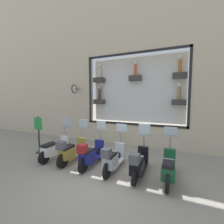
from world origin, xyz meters
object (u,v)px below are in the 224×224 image
Objects in this scene: scooter_black_1 at (139,163)px; scooter_navy_3 at (91,154)px; scooter_white_5 at (54,149)px; shop_sign_post at (39,133)px; scooter_olive_4 at (71,151)px; scooter_silver_2 at (113,158)px; scooter_green_0 at (169,168)px.

scooter_navy_3 is (0.02, 1.81, 0.03)m from scooter_black_1.
scooter_black_1 is 3.61m from scooter_white_5.
scooter_black_1 is at bearing -94.09° from shop_sign_post.
shop_sign_post is at bearing 81.12° from scooter_olive_4.
scooter_black_1 is 0.99× the size of scooter_navy_3.
scooter_silver_2 is 3.96m from shop_sign_post.
scooter_white_5 is (0.06, 2.71, -0.04)m from scooter_silver_2.
scooter_black_1 is at bearing -90.32° from scooter_olive_4.
scooter_black_1 reaches higher than scooter_silver_2.
scooter_black_1 is at bearing -90.48° from scooter_navy_3.
shop_sign_post reaches higher than scooter_navy_3.
scooter_navy_3 is 1.00× the size of scooter_white_5.
scooter_green_0 is at bearing -88.87° from scooter_navy_3.
scooter_black_1 is 2.71m from scooter_olive_4.
scooter_white_5 is at bearing 88.24° from scooter_navy_3.
scooter_navy_3 reaches higher than scooter_silver_2.
scooter_silver_2 is 1.00× the size of scooter_white_5.
scooter_white_5 is 1.33m from shop_sign_post.
scooter_white_5 is (0.06, 1.81, -0.05)m from scooter_navy_3.
shop_sign_post is (0.33, 3.01, 0.44)m from scooter_navy_3.
scooter_navy_3 is 3.06m from shop_sign_post.
shop_sign_post reaches higher than scooter_white_5.
scooter_silver_2 is at bearing -94.91° from shop_sign_post.
scooter_black_1 is 0.99× the size of scooter_olive_4.
scooter_olive_4 is at bearing -93.52° from scooter_white_5.
scooter_silver_2 is 1.00× the size of scooter_navy_3.
shop_sign_post is at bearing 83.76° from scooter_navy_3.
shop_sign_post is (0.34, 3.92, 0.45)m from scooter_silver_2.
scooter_olive_4 is 1.00× the size of scooter_white_5.
scooter_olive_4 reaches higher than scooter_green_0.
scooter_olive_4 is 1.05× the size of shop_sign_post.
scooter_green_0 is at bearing -89.15° from scooter_olive_4.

